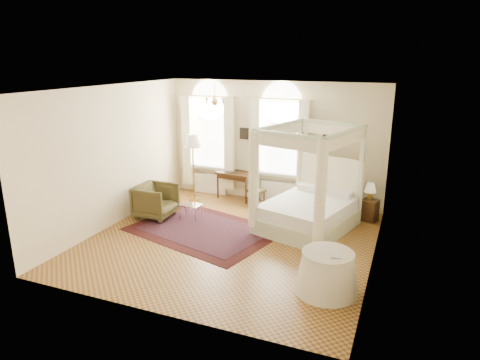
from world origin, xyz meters
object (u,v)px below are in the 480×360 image
at_px(canopy_bed, 307,207).
at_px(coffee_table, 190,206).
at_px(nightstand, 369,210).
at_px(side_table, 327,272).
at_px(writing_desk, 236,176).
at_px(stool, 257,192).
at_px(armchair, 156,201).
at_px(floor_lamp, 193,144).

height_order(canopy_bed, coffee_table, canopy_bed).
relative_size(nightstand, side_table, 0.49).
xyz_separation_m(writing_desk, stool, (0.73, -0.26, -0.31)).
relative_size(canopy_bed, nightstand, 4.95).
relative_size(writing_desk, armchair, 1.22).
distance_m(nightstand, coffee_table, 4.43).
distance_m(armchair, floor_lamp, 1.98).
bearing_deg(side_table, stool, 124.93).
bearing_deg(canopy_bed, floor_lamp, 165.16).
bearing_deg(stool, floor_lamp, -172.52).
xyz_separation_m(stool, floor_lamp, (-1.79, -0.24, 1.23)).
distance_m(canopy_bed, armchair, 3.78).
height_order(stool, floor_lamp, floor_lamp).
xyz_separation_m(nightstand, side_table, (-0.33, -3.73, 0.10)).
distance_m(stool, coffee_table, 1.97).
bearing_deg(side_table, canopy_bed, 110.40).
relative_size(stool, coffee_table, 0.94).
distance_m(nightstand, writing_desk, 3.74).
xyz_separation_m(canopy_bed, stool, (-1.66, 1.15, -0.18)).
bearing_deg(writing_desk, side_table, -50.14).
relative_size(nightstand, coffee_table, 0.98).
height_order(stool, armchair, armchair).
bearing_deg(canopy_bed, coffee_table, -171.77).
relative_size(armchair, floor_lamp, 0.49).
distance_m(writing_desk, coffee_table, 1.92).
relative_size(armchair, side_table, 0.85).
relative_size(canopy_bed, armchair, 2.85).
bearing_deg(floor_lamp, stool, 7.48).
bearing_deg(canopy_bed, nightstand, 40.01).
height_order(stool, side_table, side_table).
xyz_separation_m(coffee_table, floor_lamp, (-0.60, 1.33, 1.27)).
xyz_separation_m(canopy_bed, armchair, (-3.72, -0.65, -0.13)).
distance_m(nightstand, armchair, 5.32).
bearing_deg(nightstand, side_table, -95.04).
bearing_deg(side_table, writing_desk, 129.86).
distance_m(armchair, coffee_table, 0.89).
bearing_deg(floor_lamp, armchair, -99.47).
xyz_separation_m(nightstand, writing_desk, (-3.70, 0.32, 0.41)).
distance_m(writing_desk, floor_lamp, 1.49).
xyz_separation_m(writing_desk, side_table, (3.38, -4.04, -0.31)).
bearing_deg(writing_desk, canopy_bed, -30.50).
bearing_deg(stool, nightstand, -1.06).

